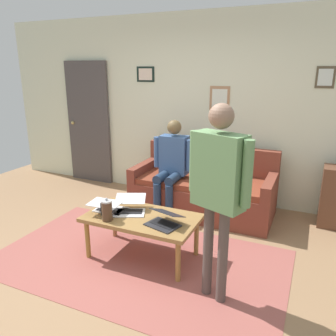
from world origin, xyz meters
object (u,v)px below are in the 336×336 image
at_px(person_seated, 172,162).
at_px(couch, 204,190).
at_px(interior_door, 89,123).
at_px(laptop_left, 130,208).
at_px(laptop_right, 109,207).
at_px(person_standing, 218,180).
at_px(coffee_table, 142,220).
at_px(french_press, 107,210).
at_px(laptop_center, 164,221).

bearing_deg(person_seated, couch, -149.63).
xyz_separation_m(interior_door, person_seated, (-1.87, 0.71, -0.30)).
bearing_deg(couch, laptop_left, 73.94).
bearing_deg(laptop_left, interior_door, -44.40).
distance_m(laptop_right, person_standing, 1.41).
distance_m(coffee_table, laptop_right, 0.39).
relative_size(coffee_table, person_standing, 0.69).
height_order(couch, laptop_left, couch).
bearing_deg(french_press, couch, -106.67).
distance_m(couch, laptop_center, 1.49).
relative_size(person_standing, person_seated, 1.32).
height_order(laptop_left, person_seated, person_seated).
height_order(french_press, person_standing, person_standing).
height_order(laptop_right, person_standing, person_standing).
xyz_separation_m(laptop_center, laptop_right, (0.67, -0.04, 0.00)).
relative_size(laptop_left, laptop_center, 1.19).
bearing_deg(french_press, laptop_center, -165.96).
bearing_deg(interior_door, coffee_table, 137.32).
relative_size(laptop_left, person_seated, 0.35).
distance_m(interior_door, french_press, 2.79).
bearing_deg(coffee_table, person_seated, -81.63).
height_order(couch, person_seated, person_seated).
bearing_deg(laptop_right, person_standing, 167.02).
bearing_deg(laptop_center, person_seated, -69.54).
height_order(french_press, person_seated, person_seated).
xyz_separation_m(couch, laptop_right, (0.59, 1.43, 0.20)).
distance_m(coffee_table, french_press, 0.38).
distance_m(laptop_center, person_seated, 1.35).
distance_m(couch, laptop_right, 1.56).
relative_size(interior_door, laptop_center, 5.44).
bearing_deg(laptop_center, person_standing, 157.19).
xyz_separation_m(french_press, person_standing, (-1.15, 0.11, 0.51)).
bearing_deg(laptop_right, couch, -112.40).
relative_size(couch, person_seated, 1.48).
bearing_deg(interior_door, person_seated, 159.09).
distance_m(laptop_left, person_standing, 1.26).
relative_size(laptop_center, french_press, 1.56).
height_order(laptop_center, person_standing, person_standing).
height_order(person_standing, person_seated, person_standing).
distance_m(interior_door, laptop_right, 2.59).
bearing_deg(french_press, coffee_table, -140.28).
relative_size(couch, laptop_right, 5.33).
xyz_separation_m(laptop_left, laptop_center, (-0.47, 0.14, -0.00)).
bearing_deg(laptop_left, french_press, 70.43).
distance_m(laptop_left, french_press, 0.30).
distance_m(laptop_right, french_press, 0.22).
relative_size(couch, laptop_left, 4.22).
distance_m(french_press, person_seated, 1.40).
xyz_separation_m(laptop_center, person_seated, (0.47, -1.25, 0.22)).
height_order(couch, person_standing, person_standing).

